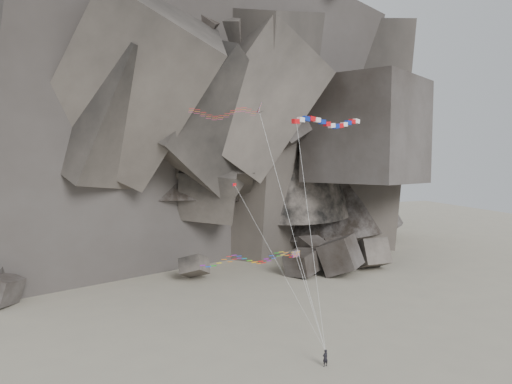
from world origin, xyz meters
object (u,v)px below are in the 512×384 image
object	(u,v)px
kite_flyer	(325,357)
banner_kite	(328,123)
parafoil_kite	(246,259)
pennant_kite	(260,231)
delta_kite	(221,113)

from	to	relation	value
kite_flyer	banner_kite	bearing A→B (deg)	-131.58
banner_kite	parafoil_kite	size ratio (longest dim) A/B	1.99
banner_kite	pennant_kite	distance (m)	15.95
delta_kite	banner_kite	xyz separation A→B (m)	(12.69, -1.57, -1.03)
delta_kite	parafoil_kite	bearing A→B (deg)	-42.51
delta_kite	pennant_kite	distance (m)	14.04
banner_kite	parafoil_kite	world-z (taller)	banner_kite
kite_flyer	parafoil_kite	xyz separation A→B (m)	(-7.17, 5.23, 10.20)
kite_flyer	delta_kite	size ratio (longest dim) A/B	0.08
parafoil_kite	pennant_kite	size ratio (longest dim) A/B	0.71
parafoil_kite	pennant_kite	xyz separation A→B (m)	(0.62, -2.48, 3.50)
kite_flyer	banner_kite	size ratio (longest dim) A/B	0.08
parafoil_kite	kite_flyer	bearing A→B (deg)	-48.78
parafoil_kite	pennant_kite	bearing A→B (deg)	-88.50
kite_flyer	parafoil_kite	distance (m)	13.53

